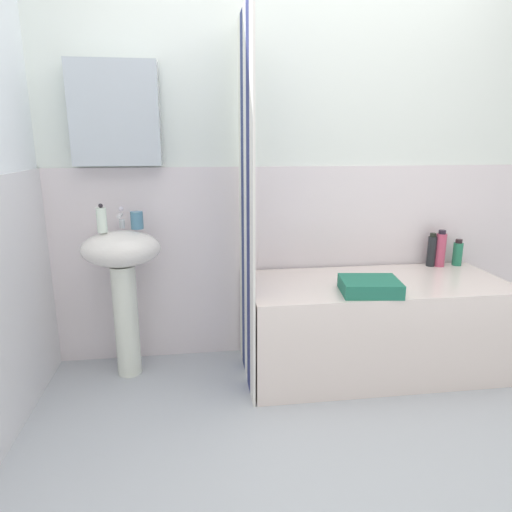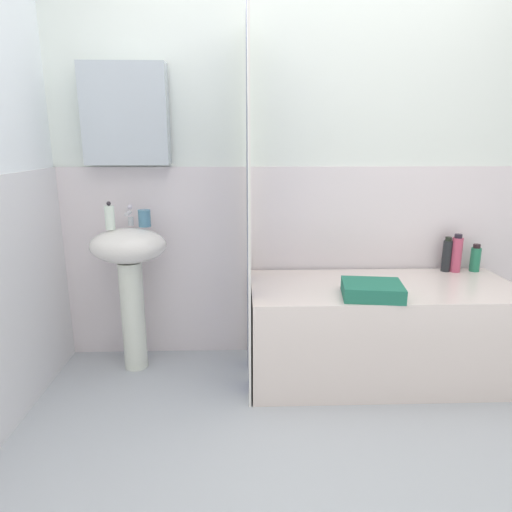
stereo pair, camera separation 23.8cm
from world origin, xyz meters
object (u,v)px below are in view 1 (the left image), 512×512
Objects in this scene: bathtub at (374,325)px; shampoo_bottle at (458,253)px; soap_dispenser at (102,220)px; body_wash_bottle at (441,249)px; towel_folded at (370,286)px; conditioner_bottle at (432,251)px; sink at (123,271)px; toothbrush_cup at (137,220)px.

bathtub is 8.72× the size of shampoo_bottle.
soap_dispenser is 2.10m from body_wash_bottle.
bathtub is 4.93× the size of towel_folded.
conditioner_bottle is (0.47, 0.27, 0.38)m from bathtub.
sink reaches higher than towel_folded.
conditioner_bottle is (2.02, 0.15, -0.27)m from soap_dispenser.
soap_dispenser reaches higher than towel_folded.
body_wash_bottle is at bearing 1.70° from toothbrush_cup.
soap_dispenser is at bearing -168.65° from sink.
shampoo_bottle is at bearing 3.17° from body_wash_bottle.
towel_folded is at bearing -142.18° from conditioner_bottle.
sink is at bearing -176.15° from conditioner_bottle.
toothbrush_cup reaches higher than conditioner_bottle.
body_wash_bottle is (1.90, 0.06, -0.24)m from toothbrush_cup.
toothbrush_cup reaches higher than towel_folded.
conditioner_bottle is at bearing 37.82° from towel_folded.
bathtub is at bearing -4.43° from soap_dispenser.
soap_dispenser is 1.50m from towel_folded.
bathtub is 6.32× the size of body_wash_bottle.
soap_dispenser is at bearing -175.82° from conditioner_bottle.
sink is at bearing -176.60° from shampoo_bottle.
body_wash_bottle is (-0.13, -0.01, 0.03)m from shampoo_bottle.
towel_folded is at bearing -145.26° from body_wash_bottle.
toothbrush_cup is at bearing -178.21° from shampoo_bottle.
shampoo_bottle is (2.20, 0.14, -0.30)m from soap_dispenser.
sink is 5.00× the size of shampoo_bottle.
sink is at bearing 11.35° from soap_dispenser.
bathtub is at bearing -158.10° from shampoo_bottle.
toothbrush_cup is 1.91m from body_wash_bottle.
towel_folded is at bearing -12.55° from soap_dispenser.
sink is 1.94m from conditioner_bottle.
shampoo_bottle is at bearing 1.79° from toothbrush_cup.
soap_dispenser is 0.11× the size of bathtub.
sink is 0.57× the size of bathtub.
bathtub is (1.55, -0.12, -0.66)m from soap_dispenser.
toothbrush_cup is 1.52m from bathtub.
conditioner_bottle is at bearing 29.51° from bathtub.
soap_dispenser is at bearing -176.28° from shampoo_bottle.
shampoo_bottle is 0.18m from conditioner_bottle.
bathtub is at bearing 57.50° from towel_folded.
conditioner_bottle is 0.71× the size of towel_folded.
sink is 2.12m from shampoo_bottle.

